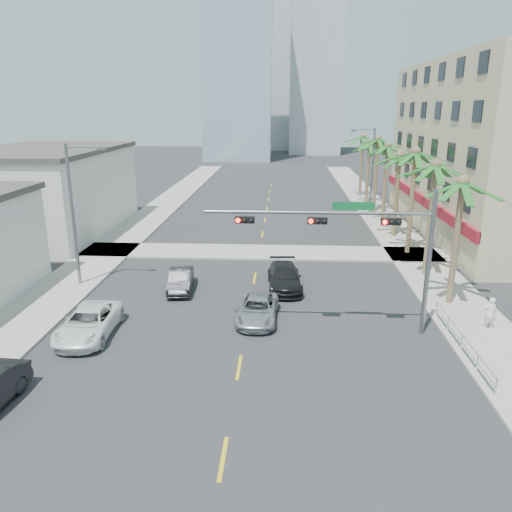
# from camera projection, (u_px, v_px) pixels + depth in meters

# --- Properties ---
(ground) EXTENTS (260.00, 260.00, 0.00)m
(ground) POSITION_uv_depth(u_px,v_px,m) (229.00, 422.00, 18.30)
(ground) COLOR #262628
(ground) RESTS_ON ground
(sidewalk_right) EXTENTS (4.00, 120.00, 0.15)m
(sidewalk_right) POSITION_uv_depth(u_px,v_px,m) (420.00, 262.00, 36.77)
(sidewalk_right) COLOR gray
(sidewalk_right) RESTS_ON ground
(sidewalk_left) EXTENTS (4.00, 120.00, 0.15)m
(sidewalk_left) POSITION_uv_depth(u_px,v_px,m) (101.00, 257.00, 38.04)
(sidewalk_left) COLOR gray
(sidewalk_left) RESTS_ON ground
(sidewalk_cross) EXTENTS (80.00, 4.00, 0.15)m
(sidewalk_cross) POSITION_uv_depth(u_px,v_px,m) (259.00, 252.00, 39.32)
(sidewalk_cross) COLOR gray
(sidewalk_cross) RESTS_ON ground
(building_left_far) EXTENTS (11.00, 18.00, 7.20)m
(building_left_far) POSITION_uv_depth(u_px,v_px,m) (47.00, 193.00, 45.07)
(building_left_far) COLOR beige
(building_left_far) RESTS_ON ground
(tower_far_left) EXTENTS (14.00, 14.00, 48.00)m
(tower_far_left) POSITION_uv_depth(u_px,v_px,m) (238.00, 41.00, 102.65)
(tower_far_left) COLOR #99B2C6
(tower_far_left) RESTS_ON ground
(tower_far_right) EXTENTS (12.00, 12.00, 60.00)m
(tower_far_right) POSITION_uv_depth(u_px,v_px,m) (317.00, 20.00, 114.37)
(tower_far_right) COLOR #ADADB2
(tower_far_right) RESTS_ON ground
(tower_far_center) EXTENTS (16.00, 16.00, 42.00)m
(tower_far_center) POSITION_uv_depth(u_px,v_px,m) (267.00, 67.00, 131.94)
(tower_far_center) COLOR #ADADB2
(tower_far_center) RESTS_ON ground
(traffic_signal_mast) EXTENTS (11.12, 0.54, 7.20)m
(traffic_signal_mast) POSITION_uv_depth(u_px,v_px,m) (364.00, 237.00, 24.14)
(traffic_signal_mast) COLOR slate
(traffic_signal_mast) RESTS_ON ground
(palm_tree_0) EXTENTS (4.80, 4.80, 7.80)m
(palm_tree_0) POSITION_uv_depth(u_px,v_px,m) (463.00, 184.00, 27.12)
(palm_tree_0) COLOR brown
(palm_tree_0) RESTS_ON ground
(palm_tree_1) EXTENTS (4.80, 4.80, 8.16)m
(palm_tree_1) POSITION_uv_depth(u_px,v_px,m) (436.00, 166.00, 32.00)
(palm_tree_1) COLOR brown
(palm_tree_1) RESTS_ON ground
(palm_tree_2) EXTENTS (4.80, 4.80, 8.52)m
(palm_tree_2) POSITION_uv_depth(u_px,v_px,m) (416.00, 153.00, 36.87)
(palm_tree_2) COLOR brown
(palm_tree_2) RESTS_ON ground
(palm_tree_3) EXTENTS (4.80, 4.80, 7.80)m
(palm_tree_3) POSITION_uv_depth(u_px,v_px,m) (400.00, 156.00, 42.04)
(palm_tree_3) COLOR brown
(palm_tree_3) RESTS_ON ground
(palm_tree_4) EXTENTS (4.80, 4.80, 8.16)m
(palm_tree_4) POSITION_uv_depth(u_px,v_px,m) (388.00, 147.00, 46.91)
(palm_tree_4) COLOR brown
(palm_tree_4) RESTS_ON ground
(palm_tree_5) EXTENTS (4.80, 4.80, 8.52)m
(palm_tree_5) POSITION_uv_depth(u_px,v_px,m) (378.00, 140.00, 51.78)
(palm_tree_5) COLOR brown
(palm_tree_5) RESTS_ON ground
(palm_tree_6) EXTENTS (4.80, 4.80, 7.80)m
(palm_tree_6) POSITION_uv_depth(u_px,v_px,m) (370.00, 143.00, 56.96)
(palm_tree_6) COLOR brown
(palm_tree_6) RESTS_ON ground
(palm_tree_7) EXTENTS (4.80, 4.80, 8.16)m
(palm_tree_7) POSITION_uv_depth(u_px,v_px,m) (363.00, 137.00, 61.83)
(palm_tree_7) COLOR brown
(palm_tree_7) RESTS_ON ground
(streetlight_left) EXTENTS (2.55, 0.25, 9.00)m
(streetlight_left) POSITION_uv_depth(u_px,v_px,m) (75.00, 208.00, 30.82)
(streetlight_left) COLOR slate
(streetlight_left) RESTS_ON ground
(streetlight_right) EXTENTS (2.55, 0.25, 9.00)m
(streetlight_right) POSITION_uv_depth(u_px,v_px,m) (371.00, 166.00, 52.60)
(streetlight_right) COLOR slate
(streetlight_right) RESTS_ON ground
(guardrail) EXTENTS (0.08, 8.08, 1.00)m
(guardrail) POSITION_uv_depth(u_px,v_px,m) (462.00, 339.00, 23.30)
(guardrail) COLOR silver
(guardrail) RESTS_ON ground
(car_parked_far) EXTENTS (2.47, 5.15, 1.41)m
(car_parked_far) POSITION_uv_depth(u_px,v_px,m) (89.00, 323.00, 24.97)
(car_parked_far) COLOR white
(car_parked_far) RESTS_ON ground
(car_lane_left) EXTENTS (1.85, 4.17, 1.33)m
(car_lane_left) POSITION_uv_depth(u_px,v_px,m) (181.00, 280.00, 31.27)
(car_lane_left) COLOR black
(car_lane_left) RESTS_ON ground
(car_lane_center) EXTENTS (2.28, 4.57, 1.24)m
(car_lane_center) POSITION_uv_depth(u_px,v_px,m) (258.00, 309.00, 26.87)
(car_lane_center) COLOR #BABABF
(car_lane_center) RESTS_ON ground
(car_lane_right) EXTENTS (2.36, 5.11, 1.45)m
(car_lane_right) POSITION_uv_depth(u_px,v_px,m) (284.00, 277.00, 31.57)
(car_lane_right) COLOR black
(car_lane_right) RESTS_ON ground
(pedestrian) EXTENTS (0.63, 0.42, 1.68)m
(pedestrian) POSITION_uv_depth(u_px,v_px,m) (490.00, 313.00, 25.47)
(pedestrian) COLOR white
(pedestrian) RESTS_ON sidewalk_right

